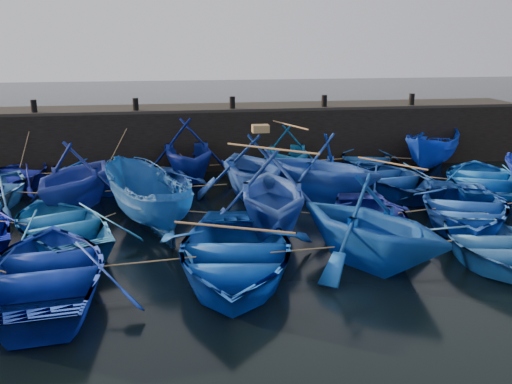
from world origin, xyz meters
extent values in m
plane|color=black|center=(0.00, 0.00, 0.00)|extent=(120.00, 120.00, 0.00)
cube|color=black|center=(0.00, 10.50, 1.25)|extent=(26.00, 2.50, 2.50)
cube|color=black|center=(0.00, 10.50, 2.56)|extent=(26.00, 2.50, 0.12)
cylinder|color=black|center=(-8.00, 9.60, 2.87)|extent=(0.24, 0.24, 0.50)
cylinder|color=black|center=(-4.00, 9.60, 2.87)|extent=(0.24, 0.24, 0.50)
cylinder|color=black|center=(0.00, 9.60, 2.87)|extent=(0.24, 0.24, 0.50)
cylinder|color=black|center=(4.00, 9.60, 2.87)|extent=(0.24, 0.24, 0.50)
cylinder|color=black|center=(8.00, 9.60, 2.87)|extent=(0.24, 0.24, 0.50)
imported|color=navy|center=(-8.60, 7.61, 0.50)|extent=(4.74, 5.61, 0.99)
imported|color=#073394|center=(-5.18, 7.59, 0.56)|extent=(4.49, 5.83, 1.12)
imported|color=navy|center=(-2.03, 8.03, 1.23)|extent=(4.45, 5.03, 2.45)
imported|color=#166EBC|center=(2.09, 8.19, 1.03)|extent=(3.40, 3.94, 2.07)
imported|color=navy|center=(5.58, 8.42, 0.47)|extent=(4.46, 5.31, 0.94)
imported|color=#0A2DA5|center=(8.39, 7.93, 0.91)|extent=(4.40, 4.72, 1.82)
imported|color=navy|center=(-5.82, 4.61, 1.16)|extent=(5.11, 5.47, 2.32)
imported|color=#193F96|center=(-3.24, 4.78, 0.55)|extent=(3.82, 5.33, 1.10)
imported|color=navy|center=(0.13, 4.91, 1.18)|extent=(4.51, 5.03, 2.36)
imported|color=#1A44AC|center=(2.47, 4.39, 1.20)|extent=(6.02, 6.01, 2.40)
imported|color=navy|center=(5.38, 5.12, 0.51)|extent=(4.30, 5.43, 1.01)
imported|color=blue|center=(8.52, 4.17, 0.56)|extent=(5.75, 6.53, 1.12)
imported|color=#1760B3|center=(-5.82, 1.38, 0.52)|extent=(5.32, 6.02, 1.03)
imported|color=navy|center=(-3.48, 2.07, 0.93)|extent=(3.46, 5.13, 1.86)
imported|color=blue|center=(0.16, 1.31, 1.23)|extent=(4.53, 5.10, 2.46)
imported|color=navy|center=(2.99, 0.79, 0.47)|extent=(3.98, 5.04, 0.95)
imported|color=#1241A5|center=(6.07, 1.04, 0.56)|extent=(5.62, 6.46, 1.12)
imported|color=navy|center=(-5.53, -2.01, 0.57)|extent=(4.54, 5.91, 1.14)
imported|color=#083B9B|center=(-1.32, -1.75, 0.60)|extent=(4.97, 6.36, 1.21)
imported|color=#0C44A1|center=(2.11, -1.63, 1.16)|extent=(5.58, 5.77, 2.32)
imported|color=#2C69B4|center=(5.30, -1.67, 0.47)|extent=(4.11, 5.08, 0.93)
cube|color=olive|center=(0.43, 4.91, 2.49)|extent=(0.57, 0.43, 0.26)
cylinder|color=tan|center=(-6.89, 7.60, 0.55)|extent=(1.62, 0.06, 0.04)
cylinder|color=tan|center=(-3.61, 7.81, 0.55)|extent=(1.36, 0.48, 0.04)
cylinder|color=tan|center=(0.03, 8.11, 0.55)|extent=(2.33, 0.19, 0.04)
cylinder|color=tan|center=(3.84, 8.30, 0.55)|extent=(1.69, 0.27, 0.04)
cylinder|color=tan|center=(6.98, 8.18, 0.55)|extent=(1.02, 0.52, 0.04)
cylinder|color=tan|center=(-7.39, 4.84, 0.55)|extent=(1.35, 0.51, 0.04)
cylinder|color=tan|center=(-4.53, 4.69, 0.55)|extent=(0.79, 0.21, 0.04)
cylinder|color=tan|center=(-1.56, 4.84, 0.55)|extent=(1.57, 0.17, 0.04)
cylinder|color=tan|center=(1.30, 4.65, 0.55)|extent=(0.56, 0.55, 0.04)
cylinder|color=tan|center=(3.92, 4.75, 0.55)|extent=(1.13, 0.76, 0.04)
cylinder|color=tan|center=(6.95, 4.65, 0.55)|extent=(1.36, 0.98, 0.04)
cylinder|color=tan|center=(-7.16, 1.61, 0.55)|extent=(0.90, 0.51, 0.04)
cylinder|color=tan|center=(-4.65, 1.72, 0.55)|extent=(0.57, 0.72, 0.04)
cylinder|color=tan|center=(-1.66, 1.69, 0.55)|extent=(1.85, 0.80, 0.04)
cylinder|color=tan|center=(1.57, 1.05, 0.55)|extent=(1.04, 0.55, 0.04)
cylinder|color=tan|center=(4.53, 0.92, 0.55)|extent=(1.29, 0.29, 0.04)
cylinder|color=tan|center=(7.75, 1.18, 0.55)|extent=(1.57, 0.32, 0.04)
cylinder|color=tan|center=(-3.43, -1.88, 0.55)|extent=(2.42, 0.30, 0.04)
cylinder|color=tan|center=(0.39, -1.69, 0.55)|extent=(1.63, 0.15, 0.04)
cylinder|color=tan|center=(3.70, -1.65, 0.55)|extent=(1.39, 0.08, 0.04)
cylinder|color=tan|center=(-8.30, 9.16, 1.58)|extent=(0.65, 0.74, 2.08)
cylinder|color=tan|center=(-4.59, 9.14, 1.58)|extent=(1.22, 0.76, 2.09)
cylinder|color=tan|center=(-3.02, 9.37, 1.58)|extent=(2.00, 0.31, 2.09)
cylinder|color=tan|center=(3.05, 9.44, 1.58)|extent=(1.93, 0.15, 2.09)
cylinder|color=tan|center=(4.79, 9.56, 1.58)|extent=(1.61, 0.16, 2.09)
cylinder|color=tan|center=(8.19, 9.32, 1.58)|extent=(0.44, 0.42, 2.08)
cylinder|color=#99724C|center=(2.09, 8.19, 2.10)|extent=(1.08, 2.84, 0.06)
cylinder|color=#99724C|center=(5.38, 5.12, 1.04)|extent=(1.77, 2.49, 0.06)
cylinder|color=#99724C|center=(0.16, 1.31, 2.49)|extent=(2.34, 1.97, 0.06)
cylinder|color=#99724C|center=(-1.32, -1.75, 1.24)|extent=(2.74, 1.32, 0.06)
camera|label=1|loc=(-2.79, -14.40, 5.63)|focal=40.00mm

